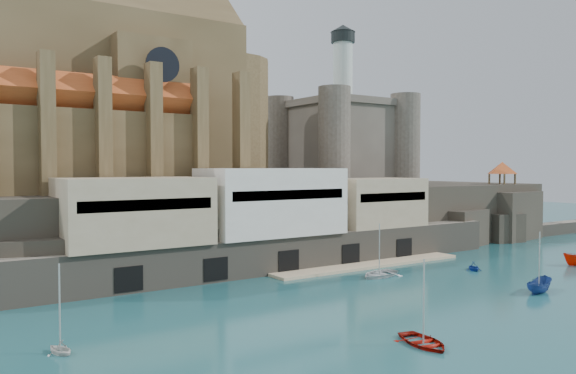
# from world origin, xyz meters

# --- Properties ---
(ground) EXTENTS (300.00, 300.00, 0.00)m
(ground) POSITION_xyz_m (0.00, 0.00, 0.00)
(ground) COLOR #194D53
(ground) RESTS_ON ground
(promontory) EXTENTS (100.00, 36.00, 10.00)m
(promontory) POSITION_xyz_m (-0.19, 39.37, 4.92)
(promontory) COLOR black
(promontory) RESTS_ON ground
(quay) EXTENTS (70.00, 12.00, 13.05)m
(quay) POSITION_xyz_m (-10.19, 23.07, 6.07)
(quay) COLOR #6E6658
(quay) RESTS_ON ground
(church) EXTENTS (47.00, 25.93, 30.51)m
(church) POSITION_xyz_m (-24.13, 41.85, 22.13)
(church) COLOR brown
(church) RESTS_ON promontory
(castle_keep) EXTENTS (21.20, 21.20, 29.30)m
(castle_keep) POSITION_xyz_m (16.08, 41.08, 18.31)
(castle_keep) COLOR #4C453C
(castle_keep) RESTS_ON promontory
(rock_outcrop) EXTENTS (14.50, 10.50, 8.70)m
(rock_outcrop) POSITION_xyz_m (42.00, 25.84, 4.02)
(rock_outcrop) COLOR black
(rock_outcrop) RESTS_ON ground
(pavilion) EXTENTS (6.40, 6.40, 5.40)m
(pavilion) POSITION_xyz_m (42.00, 26.00, 12.73)
(pavilion) COLOR brown
(pavilion) RESTS_ON rock_outcrop
(boat_0) EXTENTS (3.68, 1.78, 4.96)m
(boat_0) POSITION_xyz_m (-17.21, -8.96, 0.00)
(boat_0) COLOR #990E05
(boat_0) RESTS_ON ground
(boat_2) EXTENTS (2.21, 2.18, 4.76)m
(boat_2) POSITION_xyz_m (6.03, -3.78, 0.00)
(boat_2) COLOR navy
(boat_2) RESTS_ON ground
(boat_4) EXTENTS (2.55, 2.01, 2.59)m
(boat_4) POSITION_xyz_m (-40.00, 4.07, 0.00)
(boat_4) COLOR silver
(boat_4) RESTS_ON ground
(boat_6) EXTENTS (2.18, 4.41, 5.94)m
(boat_6) POSITION_xyz_m (-1.90, 11.97, 0.00)
(boat_6) COLOR silver
(boat_6) RESTS_ON ground
(boat_7) EXTENTS (2.79, 2.55, 2.76)m
(boat_7) POSITION_xyz_m (10.84, 8.15, 0.00)
(boat_7) COLOR navy
(boat_7) RESTS_ON ground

